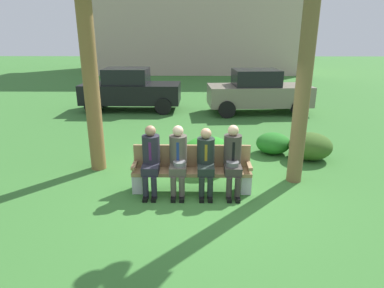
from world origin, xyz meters
TOP-DOWN VIEW (x-y plane):
  - ground_plane at (0.00, 0.00)m, footprint 80.00×80.00m
  - park_bench at (-0.24, 0.10)m, footprint 2.32×0.44m
  - seated_man_leftmost at (-1.03, -0.03)m, footprint 0.34×0.72m
  - seated_man_centerleft at (-0.50, -0.03)m, footprint 0.34×0.72m
  - seated_man_centerright at (0.03, -0.03)m, footprint 0.34×0.72m
  - seated_man_rightmost at (0.55, -0.03)m, footprint 0.34×0.72m
  - shrub_near_bench at (2.68, 1.85)m, footprint 1.07×0.98m
  - shrub_mid_lawn at (0.12, 1.22)m, footprint 1.19×1.09m
  - shrub_far_lawn at (1.85, 2.25)m, footprint 0.88×0.80m
  - parked_car_near at (-2.82, 7.32)m, footprint 3.92×1.75m
  - parked_car_far at (2.24, 6.90)m, footprint 4.01×1.95m
  - building_backdrop at (-0.21, 22.73)m, footprint 16.64×8.38m

SIDE VIEW (x-z plane):
  - ground_plane at x=0.00m, z-range 0.00..0.00m
  - shrub_far_lawn at x=1.85m, z-range 0.00..0.55m
  - shrub_near_bench at x=2.68m, z-range 0.00..0.67m
  - shrub_mid_lawn at x=0.12m, z-range 0.00..0.74m
  - park_bench at x=-0.24m, z-range -0.01..0.89m
  - seated_man_centerright at x=0.03m, z-range 0.08..1.37m
  - seated_man_centerleft at x=-0.50m, z-range 0.07..1.42m
  - seated_man_leftmost at x=-1.03m, z-range 0.08..1.42m
  - seated_man_rightmost at x=0.55m, z-range 0.07..1.43m
  - parked_car_near at x=-2.82m, z-range 0.00..1.68m
  - parked_car_far at x=2.24m, z-range 0.00..1.68m
  - building_backdrop at x=-0.21m, z-range 0.02..9.58m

